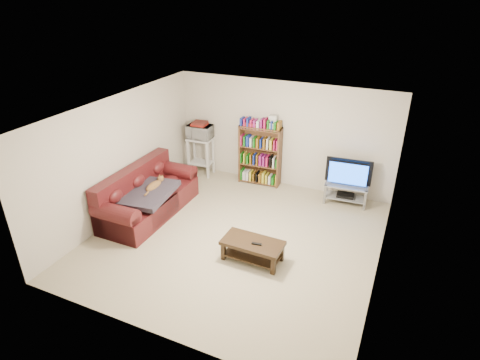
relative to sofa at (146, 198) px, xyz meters
The scene contains 19 objects.
floor 2.08m from the sofa, ahead, with size 5.00×5.00×0.00m, color #C1B48F.
ceiling 2.91m from the sofa, ahead, with size 5.00×5.00×0.00m, color white.
wall_back 3.28m from the sofa, 49.52° to the left, with size 5.00×5.00×0.00m, color beige.
wall_front 3.42m from the sofa, 51.58° to the right, with size 5.00×5.00×0.00m, color beige.
wall_left 0.98m from the sofa, 168.34° to the right, with size 5.00×5.00×0.00m, color beige.
wall_right 4.64m from the sofa, ahead, with size 5.00×5.00×0.00m, color beige.
sofa is the anchor object (origin of this frame).
blanket 0.33m from the sofa, 39.04° to the right, with size 0.87×1.13×0.10m, color #312A36.
cat 0.35m from the sofa, 15.30° to the left, with size 0.25×0.62×0.18m, color brown, non-canonical shape.
coffee_table 2.64m from the sofa, 12.35° to the right, with size 1.04×0.54×0.37m.
remote 2.74m from the sofa, 12.94° to the right, with size 0.17×0.05×0.02m, color black.
tv_stand 4.17m from the sofa, 29.42° to the left, with size 0.91×0.46×0.44m.
television 4.19m from the sofa, 29.42° to the left, with size 0.95×0.13×0.55m, color black.
dvd_player 4.18m from the sofa, 29.42° to the left, with size 0.35×0.25×0.06m, color black.
bookshelf 2.76m from the sofa, 53.97° to the left, with size 0.98×0.35×1.39m.
shelf_clutter 3.03m from the sofa, 52.58° to the left, with size 0.71×0.25×0.28m.
microwave_stand 2.10m from the sofa, 86.66° to the left, with size 0.61×0.47×0.93m.
microwave 2.22m from the sofa, 86.66° to the left, with size 0.58×0.39×0.32m, color silver.
game_boxes 2.29m from the sofa, 86.66° to the left, with size 0.34×0.30×0.05m, color maroon.
Camera 1 is at (2.60, -5.61, 4.28)m, focal length 30.00 mm.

